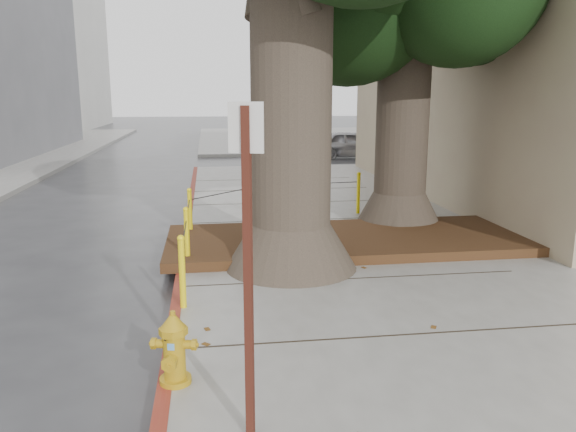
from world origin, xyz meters
name	(u,v)px	position (x,y,z in m)	size (l,w,h in m)	color
ground	(353,350)	(0.00, 0.00, 0.00)	(140.00, 140.00, 0.00)	#28282B
sidewalk_far	(326,138)	(6.00, 30.00, 0.07)	(16.00, 20.00, 0.15)	slate
curb_red	(180,280)	(-2.00, 2.50, 0.07)	(0.14, 26.00, 0.16)	maroon
planter_bed	(347,240)	(0.90, 3.90, 0.23)	(6.40, 2.60, 0.16)	black
building_far_white	(13,36)	(-17.00, 45.00, 7.50)	(12.00, 18.00, 15.00)	silver
building_side_white	(509,65)	(16.00, 26.00, 4.50)	(10.00, 10.00, 9.00)	silver
building_side_grey	(546,48)	(22.00, 32.00, 6.00)	(12.00, 14.00, 12.00)	slate
bollard_ring	(247,214)	(-0.87, 4.38, 0.66)	(3.79, 5.39, 0.95)	yellow
fire_hydrant	(174,348)	(-1.90, -0.73, 0.50)	(0.38, 0.36, 0.71)	#C09213
signpost	(248,257)	(-1.27, -1.64, 1.61)	(0.25, 0.10, 2.59)	#471911
car_silver	(351,144)	(4.82, 18.84, 0.62)	(1.46, 3.62, 1.23)	#97969B
car_red	(504,145)	(11.09, 17.03, 0.66)	(1.40, 4.02, 1.32)	maroon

